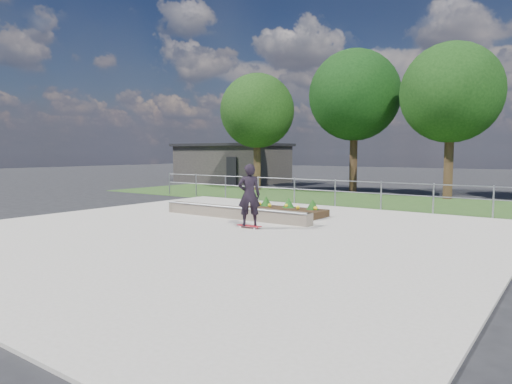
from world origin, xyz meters
TOP-DOWN VIEW (x-y plane):
  - ground at (0.00, 0.00)m, footprint 120.00×120.00m
  - grass_verge at (0.00, 11.00)m, footprint 30.00×8.00m
  - concrete_slab at (0.00, 0.00)m, footprint 15.00×15.00m
  - fence at (0.00, 7.50)m, footprint 20.06×0.06m
  - building at (-14.00, 18.00)m, footprint 8.40×5.40m
  - tree_far_left at (-8.00, 13.00)m, footprint 4.55×4.55m
  - tree_mid_left at (-2.50, 15.00)m, footprint 5.25×5.25m
  - tree_mid_right at (3.00, 14.00)m, footprint 4.90×4.90m
  - grind_ledge at (-1.27, 2.23)m, footprint 6.00×0.44m
  - planter_bed at (-0.27, 4.00)m, footprint 3.00×1.20m
  - skateboarder at (0.39, 0.89)m, footprint 0.80×0.77m

SIDE VIEW (x-z plane):
  - ground at x=0.00m, z-range 0.00..0.00m
  - grass_verge at x=0.00m, z-range 0.00..0.02m
  - concrete_slab at x=0.00m, z-range 0.00..0.06m
  - planter_bed at x=-0.27m, z-range -0.06..0.55m
  - grind_ledge at x=-1.27m, z-range 0.05..0.48m
  - fence at x=0.00m, z-range 0.17..1.37m
  - skateboarder at x=0.39m, z-range 0.09..2.03m
  - building at x=-14.00m, z-range 0.01..3.01m
  - tree_far_left at x=-8.00m, z-range 1.28..8.43m
  - tree_mid_right at x=3.00m, z-range 1.38..9.08m
  - tree_mid_left at x=-2.50m, z-range 1.48..9.73m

